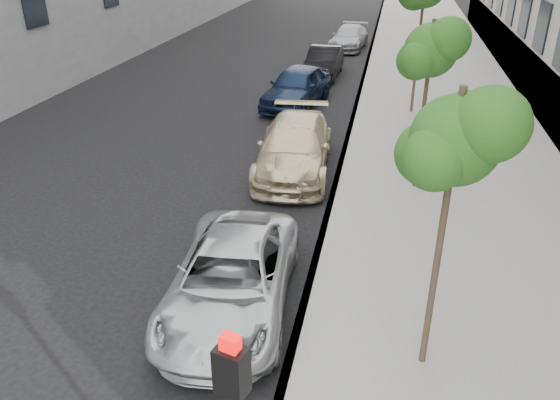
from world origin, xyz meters
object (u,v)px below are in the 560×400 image
(tree_near, at_px, (458,141))
(sedan_blue, at_px, (297,87))
(minivan, at_px, (231,279))
(tree_mid, at_px, (432,50))
(suv, at_px, (294,147))
(sedan_black, at_px, (324,62))
(sedan_rear, at_px, (349,37))

(tree_near, xyz_separation_m, sedan_blue, (-4.32, 13.35, -3.02))
(sedan_blue, bearing_deg, minivan, -75.75)
(minivan, xyz_separation_m, sedan_blue, (-0.99, 12.49, 0.12))
(tree_near, xyz_separation_m, tree_mid, (0.00, 6.50, -0.15))
(suv, relative_size, sedan_blue, 1.11)
(minivan, bearing_deg, suv, 85.46)
(sedan_blue, height_order, sedan_black, sedan_blue)
(suv, height_order, sedan_rear, suv)
(sedan_rear, bearing_deg, tree_mid, -74.65)
(tree_mid, relative_size, sedan_rear, 1.00)
(suv, distance_m, sedan_black, 10.90)
(tree_mid, relative_size, suv, 0.89)
(tree_near, distance_m, suv, 8.50)
(minivan, distance_m, sedan_blue, 12.53)
(tree_near, relative_size, sedan_black, 1.11)
(minivan, distance_m, sedan_black, 17.24)
(tree_mid, xyz_separation_m, minivan, (-3.33, -5.64, -2.98))
(tree_near, xyz_separation_m, sedan_rear, (-3.33, 24.72, -3.14))
(suv, distance_m, sedan_rear, 17.52)
(tree_mid, bearing_deg, sedan_rear, 100.35)
(tree_mid, height_order, suv, tree_mid)
(tree_mid, relative_size, sedan_blue, 0.98)
(minivan, height_order, suv, suv)
(sedan_black, bearing_deg, tree_mid, -69.82)
(tree_near, relative_size, minivan, 0.98)
(tree_near, xyz_separation_m, sedan_black, (-3.89, 18.09, -3.10))
(sedan_blue, bearing_deg, suv, -71.13)
(tree_near, bearing_deg, sedan_black, 102.14)
(suv, bearing_deg, sedan_blue, 94.68)
(suv, relative_size, sedan_black, 1.22)
(suv, bearing_deg, sedan_rear, 85.51)
(tree_near, bearing_deg, minivan, 165.52)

